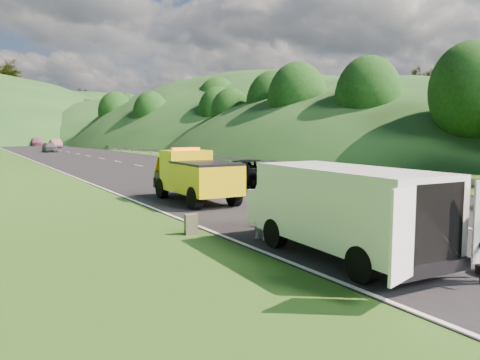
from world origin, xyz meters
TOP-DOWN VIEW (x-y plane):
  - ground at (0.00, 0.00)m, footprint 320.00×320.00m
  - road_surface at (3.00, 40.00)m, footprint 14.00×200.00m
  - guardrail at (10.30, 52.50)m, footprint 0.06×140.00m
  - tree_line_right at (23.00, 60.00)m, footprint 14.00×140.00m
  - hills_backdrop at (6.50, 134.70)m, footprint 201.00×288.60m
  - tow_truck at (-1.76, 6.82)m, footprint 2.12×5.29m
  - white_van at (-2.60, -2.78)m, footprint 3.28×6.11m
  - woman at (-3.23, -0.35)m, footprint 0.56×0.66m
  - child at (-1.71, 0.60)m, footprint 0.63×0.65m
  - suitcase at (-4.55, 1.27)m, footprint 0.39×0.25m
  - passing_suv at (3.31, 10.21)m, footprint 2.76×5.22m
  - dist_car_a at (0.80, 59.51)m, footprint 1.67×4.14m
  - dist_car_b at (4.53, 76.70)m, footprint 1.63×4.66m
  - dist_car_c at (3.21, 90.01)m, footprint 2.22×5.47m
  - dist_car_d at (2.68, 111.77)m, footprint 1.67×4.14m

SIDE VIEW (x-z plane):
  - ground at x=0.00m, z-range 0.00..0.00m
  - guardrail at x=10.30m, z-range -0.76..0.76m
  - tree_line_right at x=23.00m, z-range -7.00..7.00m
  - hills_backdrop at x=6.50m, z-range -22.00..22.00m
  - woman at x=-3.23m, z-range -0.77..0.77m
  - child at x=-1.71m, z-range -0.53..0.53m
  - passing_suv at x=3.31m, z-range -0.70..0.70m
  - dist_car_a at x=0.80m, z-range -0.71..0.71m
  - dist_car_b at x=4.53m, z-range -0.77..0.77m
  - dist_car_c at x=3.21m, z-range -0.79..0.79m
  - dist_car_d at x=2.68m, z-range -0.71..0.71m
  - road_surface at x=3.00m, z-range 0.00..0.02m
  - suitcase at x=-4.55m, z-range 0.00..0.59m
  - tow_truck at x=-1.76m, z-range -0.02..2.22m
  - white_van at x=-2.60m, z-range 0.14..2.27m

